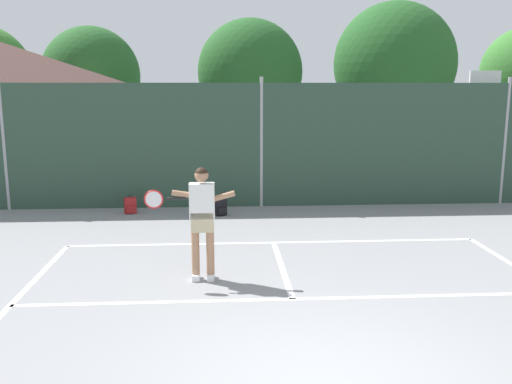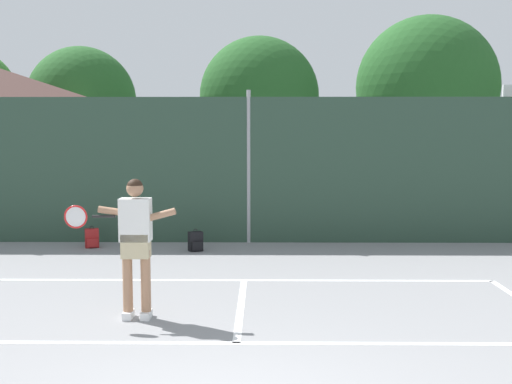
{
  "view_description": "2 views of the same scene",
  "coord_description": "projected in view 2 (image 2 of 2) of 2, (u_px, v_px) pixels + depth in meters",
  "views": [
    {
      "loc": [
        -1.03,
        -5.22,
        3.11
      ],
      "look_at": [
        -0.26,
        7.04,
        0.75
      ],
      "focal_mm": 38.71,
      "sensor_mm": 36.0,
      "label": 1
    },
    {
      "loc": [
        0.3,
        -4.49,
        2.48
      ],
      "look_at": [
        0.19,
        6.0,
        1.42
      ],
      "focal_mm": 43.18,
      "sensor_mm": 36.0,
      "label": 2
    }
  ],
  "objects": [
    {
      "name": "backpack_red",
      "position": [
        92.0,
        239.0,
        13.04
      ],
      "size": [
        0.32,
        0.31,
        0.46
      ],
      "color": "maroon",
      "rests_on": "ground"
    },
    {
      "name": "tennis_ball",
      "position": [
        145.0,
        283.0,
        9.88
      ],
      "size": [
        0.07,
        0.07,
        0.07
      ],
      "primitive_type": "sphere",
      "color": "#CCE033",
      "rests_on": "ground"
    },
    {
      "name": "chainlink_fence",
      "position": [
        249.0,
        170.0,
        13.52
      ],
      "size": [
        26.09,
        0.09,
        3.35
      ],
      "color": "#284233",
      "rests_on": "ground"
    },
    {
      "name": "backpack_black",
      "position": [
        196.0,
        242.0,
        12.67
      ],
      "size": [
        0.33,
        0.32,
        0.46
      ],
      "color": "black",
      "rests_on": "ground"
    },
    {
      "name": "tennis_player",
      "position": [
        135.0,
        236.0,
        8.02
      ],
      "size": [
        1.44,
        0.26,
        1.85
      ],
      "color": "silver",
      "rests_on": "ground"
    },
    {
      "name": "treeline_backdrop",
      "position": [
        288.0,
        95.0,
        22.4
      ],
      "size": [
        26.57,
        4.61,
        6.6
      ],
      "color": "brown",
      "rests_on": "ground"
    }
  ]
}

